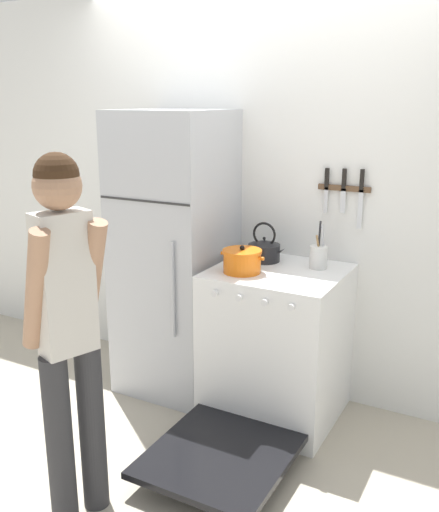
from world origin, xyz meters
The scene contains 9 objects.
ground_plane centered at (0.00, 0.00, 0.00)m, with size 14.00×14.00×0.00m, color #B2A893.
wall_back centered at (0.00, 0.03, 1.27)m, with size 10.00×0.06×2.55m.
refrigerator centered at (-0.43, -0.31, 0.90)m, with size 0.63×0.65×1.80m.
stove_range centered at (0.30, -0.38, 0.45)m, with size 0.74×1.42×0.91m.
dutch_oven_pot centered at (0.13, -0.48, 0.98)m, with size 0.27×0.22×0.16m.
tea_kettle centered at (0.15, -0.21, 0.98)m, with size 0.24×0.19×0.24m.
utensil_jar centered at (0.48, -0.20, 0.98)m, with size 0.10×0.10×0.27m.
person centered at (-0.14, -1.59, 0.94)m, with size 0.34×0.39×1.66m.
wall_knife_strip centered at (0.56, -0.02, 1.36)m, with size 0.31×0.03×0.34m.
Camera 1 is at (1.49, -3.25, 1.85)m, focal length 40.00 mm.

